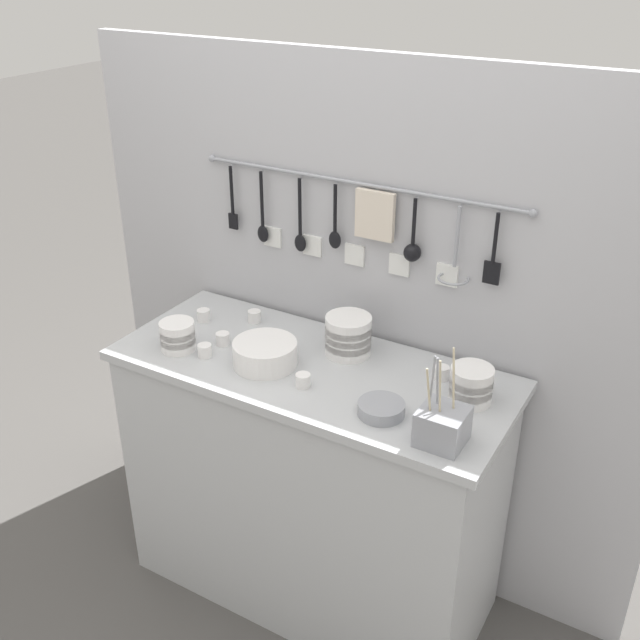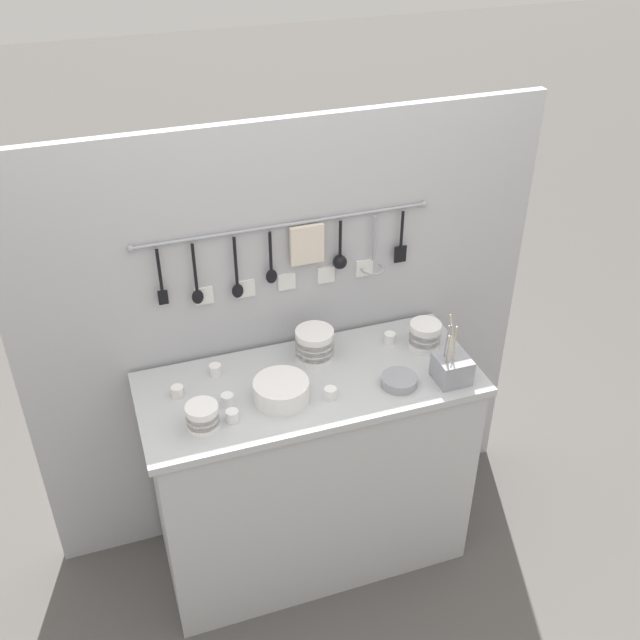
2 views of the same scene
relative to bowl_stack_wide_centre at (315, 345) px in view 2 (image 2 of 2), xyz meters
The scene contains 15 objects.
ground_plane 1.02m from the bowl_stack_wide_centre, 115.52° to the right, with size 20.00×20.00×0.00m, color #514F4C.
counter 0.56m from the bowl_stack_wide_centre, 115.52° to the right, with size 1.29×0.55×0.95m.
back_wall 0.20m from the bowl_stack_wide_centre, 109.32° to the left, with size 2.09×0.11×1.86m.
bowl_stack_wide_centre is the anchor object (origin of this frame).
bowl_stack_back_corner 0.45m from the bowl_stack_wide_centre, ahead, with size 0.13×0.13×0.11m.
bowl_stack_short_front 0.56m from the bowl_stack_wide_centre, 152.51° to the right, with size 0.11×0.11×0.10m.
plate_stack 0.28m from the bowl_stack_wide_centre, 134.76° to the right, with size 0.20×0.20×0.08m.
steel_mixing_bowl 0.36m from the bowl_stack_wide_centre, 46.24° to the right, with size 0.14×0.14×0.04m.
cutlery_caddy 0.53m from the bowl_stack_wide_centre, 33.47° to the right, with size 0.12×0.12×0.27m.
cup_edge_far 0.39m from the bowl_stack_wide_centre, behind, with size 0.05×0.05×0.04m.
cup_back_right 0.55m from the bowl_stack_wide_centre, behind, with size 0.05×0.05×0.04m.
cup_back_left 0.25m from the bowl_stack_wide_centre, 95.02° to the right, with size 0.05×0.05×0.04m.
cup_beside_plates 0.42m from the bowl_stack_wide_centre, 157.53° to the right, with size 0.05×0.05×0.04m.
cup_mid_row 0.33m from the bowl_stack_wide_centre, ahead, with size 0.05×0.05×0.04m.
cup_edge_near 0.47m from the bowl_stack_wide_centre, 147.16° to the right, with size 0.05×0.05×0.04m.
Camera 2 is at (-0.68, -2.11, 2.71)m, focal length 42.00 mm.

